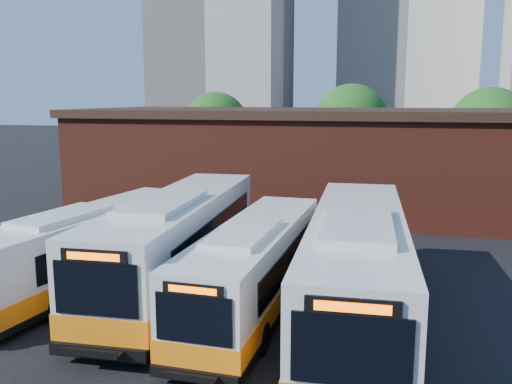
% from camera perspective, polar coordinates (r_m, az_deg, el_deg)
% --- Properties ---
extents(ground, '(220.00, 220.00, 0.00)m').
position_cam_1_polar(ground, '(17.60, -6.62, -13.98)').
color(ground, black).
extents(bus_west, '(3.85, 11.58, 3.11)m').
position_cam_1_polar(bus_west, '(21.56, -17.13, -5.87)').
color(bus_west, silver).
rests_on(bus_west, ground).
extents(bus_midwest, '(3.51, 13.60, 3.67)m').
position_cam_1_polar(bus_midwest, '(20.64, -8.10, -5.48)').
color(bus_midwest, silver).
rests_on(bus_midwest, ground).
extents(bus_mideast, '(2.61, 11.40, 3.09)m').
position_cam_1_polar(bus_mideast, '(18.39, -0.08, -8.17)').
color(bus_mideast, silver).
rests_on(bus_mideast, ground).
extents(bus_east, '(3.51, 13.80, 3.73)m').
position_cam_1_polar(bus_east, '(17.42, 10.56, -8.38)').
color(bus_east, silver).
rests_on(bus_east, ground).
extents(transit_worker, '(0.54, 0.69, 1.69)m').
position_cam_1_polar(transit_worker, '(15.90, -2.53, -13.28)').
color(transit_worker, black).
rests_on(transit_worker, ground).
extents(depot_building, '(28.60, 12.60, 6.40)m').
position_cam_1_polar(depot_building, '(35.69, 4.87, 3.66)').
color(depot_building, maroon).
rests_on(depot_building, ground).
extents(tree_west, '(6.00, 6.00, 7.65)m').
position_cam_1_polar(tree_west, '(49.66, -4.26, 7.01)').
color(tree_west, '#382314').
rests_on(tree_west, ground).
extents(tree_mid, '(6.56, 6.56, 8.36)m').
position_cam_1_polar(tree_mid, '(49.18, 9.98, 7.37)').
color(tree_mid, '#382314').
rests_on(tree_mid, ground).
extents(tree_east, '(6.24, 6.24, 7.96)m').
position_cam_1_polar(tree_east, '(46.59, 23.36, 6.28)').
color(tree_east, '#382314').
rests_on(tree_east, ground).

